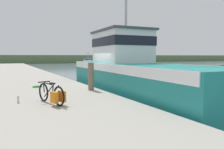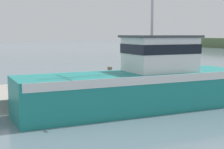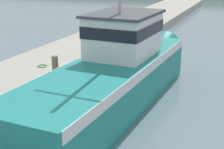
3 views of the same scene
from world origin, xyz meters
name	(u,v)px [view 2 (image 2 of 3)]	position (x,y,z in m)	size (l,w,h in m)	color
ground_plane	(152,105)	(0.00, 0.00, 0.00)	(320.00, 320.00, 0.00)	slate
dock_pier	(118,88)	(-3.93, 0.00, 0.37)	(5.22, 80.00, 0.74)	#A39E93
fishing_boat_main	(147,82)	(0.73, -0.83, 1.43)	(3.67, 14.34, 11.33)	teal
bicycle_touring	(59,81)	(-4.03, -3.96, 1.07)	(0.73, 1.64, 0.72)	black
mooring_post	(110,78)	(-1.80, -1.68, 1.39)	(0.28, 0.28, 1.30)	#756651
hose_coil	(124,82)	(-3.93, 0.48, 0.77)	(0.51, 0.51, 0.05)	green
water_bottle_on_curb	(66,82)	(-5.06, -3.15, 0.86)	(0.08, 0.08, 0.24)	silver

